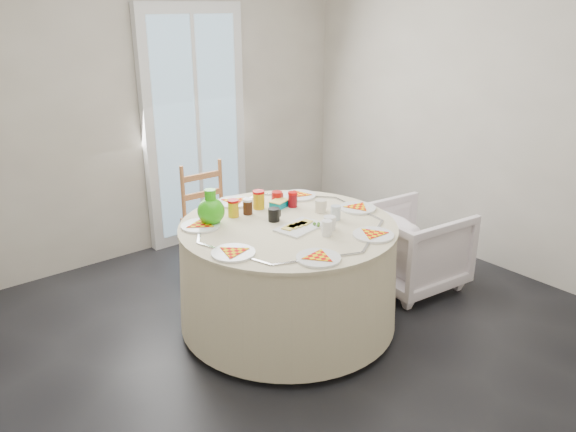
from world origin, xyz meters
TOP-DOWN VIEW (x-y plane):
  - floor at (0.00, 0.00)m, footprint 4.00×4.00m
  - wall_back at (0.00, 2.00)m, footprint 4.00×0.02m
  - wall_right at (2.00, 0.00)m, footprint 0.02×4.00m
  - glass_door at (0.40, 1.95)m, footprint 1.00×0.08m
  - table at (0.04, 0.21)m, footprint 1.45×1.45m
  - wooden_chair at (0.10, 1.23)m, footprint 0.42×0.40m
  - armchair at (1.15, 0.05)m, footprint 0.72×0.76m
  - place_settings at (0.04, 0.21)m, footprint 1.65×1.65m
  - jar_cluster at (0.05, 0.49)m, footprint 0.54×0.35m
  - butter_tub at (0.20, 0.50)m, footprint 0.15×0.13m
  - green_pitcher at (-0.34, 0.52)m, footprint 0.19×0.19m
  - cheese_platter at (0.05, 0.10)m, footprint 0.34×0.25m
  - mugs_glasses at (0.19, 0.19)m, footprint 0.76×0.76m

SIDE VIEW (x-z plane):
  - floor at x=0.00m, z-range 0.00..0.00m
  - table at x=0.04m, z-range 0.01..0.74m
  - armchair at x=1.15m, z-range 0.04..0.74m
  - wooden_chair at x=0.10m, z-range 0.02..0.92m
  - place_settings at x=0.04m, z-range 0.76..0.78m
  - cheese_platter at x=0.05m, z-range 0.75..0.79m
  - butter_tub at x=0.20m, z-range 0.76..0.81m
  - mugs_glasses at x=0.19m, z-range 0.76..0.86m
  - jar_cluster at x=0.05m, z-range 0.75..0.89m
  - green_pitcher at x=-0.34m, z-range 0.76..0.98m
  - glass_door at x=0.40m, z-range 0.00..2.10m
  - wall_back at x=0.00m, z-range 0.00..2.60m
  - wall_right at x=2.00m, z-range 0.00..2.60m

